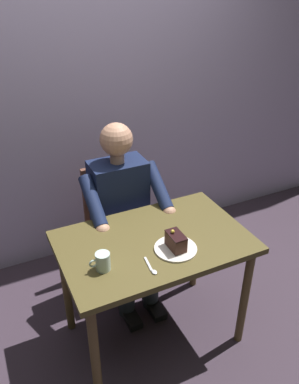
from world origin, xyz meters
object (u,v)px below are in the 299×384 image
object	(u,v)px
seated_person	(124,214)
dessert_spoon	(152,268)
dining_table	(154,254)
cake_slice	(176,241)
coffee_cup	(103,261)
chair	(115,222)

from	to	relation	value
seated_person	dessert_spoon	bearing A→B (deg)	79.90
seated_person	dining_table	bearing A→B (deg)	90.00
cake_slice	coffee_cup	world-z (taller)	cake_slice
dining_table	coffee_cup	xyz separation A→B (m)	(0.34, 0.11, 0.15)
dining_table	dessert_spoon	xyz separation A→B (m)	(0.12, 0.21, 0.10)
seated_person	cake_slice	size ratio (longest dim) A/B	10.03
dining_table	chair	distance (m)	0.65
cake_slice	coffee_cup	size ratio (longest dim) A/B	1.15
coffee_cup	dessert_spoon	bearing A→B (deg)	154.58
chair	coffee_cup	bearing A→B (deg)	65.19
coffee_cup	dessert_spoon	world-z (taller)	coffee_cup
coffee_cup	dessert_spoon	size ratio (longest dim) A/B	0.77
dining_table	chair	xyz separation A→B (m)	(0.00, -0.62, -0.16)
dining_table	seated_person	size ratio (longest dim) A/B	0.84
chair	dessert_spoon	distance (m)	0.89
seated_person	cake_slice	distance (m)	0.61
dining_table	seated_person	bearing A→B (deg)	-90.00
dessert_spoon	seated_person	bearing A→B (deg)	-100.10
dining_table	seated_person	xyz separation A→B (m)	(0.00, -0.45, 0.00)
seated_person	coffee_cup	world-z (taller)	seated_person
seated_person	dessert_spoon	world-z (taller)	seated_person
dining_table	chair	size ratio (longest dim) A/B	1.18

